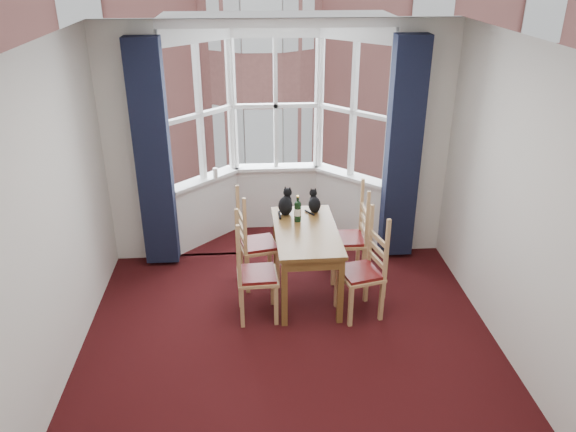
{
  "coord_description": "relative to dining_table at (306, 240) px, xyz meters",
  "views": [
    {
      "loc": [
        -0.32,
        -3.98,
        3.42
      ],
      "look_at": [
        0.02,
        1.05,
        1.05
      ],
      "focal_mm": 35.0,
      "sensor_mm": 36.0,
      "label": 1
    }
  ],
  "objects": [
    {
      "name": "curtain_left",
      "position": [
        -1.65,
        0.8,
        0.69
      ],
      "size": [
        0.38,
        0.22,
        2.6
      ],
      "primitive_type": "cube",
      "color": "#151A31",
      "rests_on": "floor"
    },
    {
      "name": "curtain_right",
      "position": [
        1.19,
        0.8,
        0.69
      ],
      "size": [
        0.38,
        0.22,
        2.6
      ],
      "primitive_type": "cube",
      "color": "#151A31",
      "rests_on": "floor"
    },
    {
      "name": "bay_window",
      "position": [
        -0.23,
        1.48,
        0.74
      ],
      "size": [
        2.76,
        0.94,
        2.8
      ],
      "color": "white",
      "rests_on": "floor"
    },
    {
      "name": "cat_right",
      "position": [
        0.14,
        0.46,
        0.22
      ],
      "size": [
        0.17,
        0.21,
        0.27
      ],
      "color": "black",
      "rests_on": "dining_table"
    },
    {
      "name": "wall_back_pier_right",
      "position": [
        1.42,
        0.98,
        0.74
      ],
      "size": [
        0.7,
        0.12,
        2.8
      ],
      "primitive_type": "cube",
      "color": "silver",
      "rests_on": "floor"
    },
    {
      "name": "dining_table",
      "position": [
        0.0,
        0.0,
        0.0
      ],
      "size": [
        0.69,
        1.25,
        0.78
      ],
      "color": "brown",
      "rests_on": "floor"
    },
    {
      "name": "wall_back_pier_left",
      "position": [
        -1.88,
        0.98,
        0.74
      ],
      "size": [
        0.7,
        0.12,
        2.8
      ],
      "primitive_type": "cube",
      "color": "silver",
      "rests_on": "floor"
    },
    {
      "name": "tenement_building",
      "position": [
        -0.23,
        12.74,
        0.94
      ],
      "size": [
        18.4,
        7.8,
        15.2
      ],
      "color": "#9C5850",
      "rests_on": "street"
    },
    {
      "name": "chair_left_far",
      "position": [
        -0.59,
        0.24,
        -0.19
      ],
      "size": [
        0.48,
        0.49,
        0.92
      ],
      "color": "tan",
      "rests_on": "floor"
    },
    {
      "name": "wall_left",
      "position": [
        -2.23,
        -1.27,
        0.74
      ],
      "size": [
        0.0,
        4.5,
        4.5
      ],
      "primitive_type": "plane",
      "rotation": [
        1.57,
        0.0,
        1.57
      ],
      "color": "silver",
      "rests_on": "floor"
    },
    {
      "name": "wine_bottle",
      "position": [
        -0.07,
        0.22,
        0.24
      ],
      "size": [
        0.08,
        0.08,
        0.3
      ],
      "color": "black",
      "rests_on": "dining_table"
    },
    {
      "name": "cat_left",
      "position": [
        -0.19,
        0.42,
        0.23
      ],
      "size": [
        0.23,
        0.26,
        0.31
      ],
      "color": "black",
      "rests_on": "dining_table"
    },
    {
      "name": "wall_right",
      "position": [
        1.77,
        -1.27,
        0.74
      ],
      "size": [
        0.0,
        4.5,
        4.5
      ],
      "primitive_type": "plane",
      "rotation": [
        1.57,
        0.0,
        -1.57
      ],
      "color": "silver",
      "rests_on": "floor"
    },
    {
      "name": "chair_left_near",
      "position": [
        -0.62,
        -0.4,
        -0.19
      ],
      "size": [
        0.42,
        0.44,
        0.92
      ],
      "color": "tan",
      "rests_on": "floor"
    },
    {
      "name": "chair_right_near",
      "position": [
        0.6,
        -0.4,
        -0.19
      ],
      "size": [
        0.49,
        0.51,
        0.92
      ],
      "color": "tan",
      "rests_on": "floor"
    },
    {
      "name": "street",
      "position": [
        -0.23,
        30.98,
        -6.66
      ],
      "size": [
        80.0,
        80.0,
        0.0
      ],
      "primitive_type": "plane",
      "color": "#333335",
      "rests_on": "ground"
    },
    {
      "name": "ceiling",
      "position": [
        -0.23,
        -1.27,
        2.14
      ],
      "size": [
        4.5,
        4.5,
        0.0
      ],
      "primitive_type": "plane",
      "rotation": [
        3.14,
        0.0,
        0.0
      ],
      "color": "white",
      "rests_on": "floor"
    },
    {
      "name": "candle_tall",
      "position": [
        -1.01,
        1.33,
        0.27
      ],
      "size": [
        0.06,
        0.06,
        0.13
      ],
      "primitive_type": "cylinder",
      "color": "white",
      "rests_on": "bay_window"
    },
    {
      "name": "chair_right_far",
      "position": [
        0.59,
        0.32,
        -0.19
      ],
      "size": [
        0.41,
        0.43,
        0.92
      ],
      "color": "tan",
      "rests_on": "floor"
    },
    {
      "name": "floor",
      "position": [
        -0.23,
        -1.27,
        -0.66
      ],
      "size": [
        4.5,
        4.5,
        0.0
      ],
      "primitive_type": "plane",
      "color": "black",
      "rests_on": "ground"
    }
  ]
}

